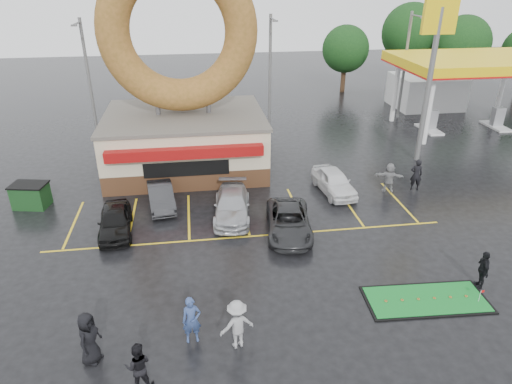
{
  "coord_description": "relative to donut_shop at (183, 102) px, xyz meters",
  "views": [
    {
      "loc": [
        -2.48,
        -15.98,
        11.98
      ],
      "look_at": [
        0.39,
        3.91,
        2.2
      ],
      "focal_mm": 32.0,
      "sensor_mm": 36.0,
      "label": 1
    }
  ],
  "objects": [
    {
      "name": "ground",
      "position": [
        3.0,
        -12.97,
        -4.46
      ],
      "size": [
        120.0,
        120.0,
        0.0
      ],
      "primitive_type": "plane",
      "color": "black",
      "rests_on": "ground"
    },
    {
      "name": "donut_shop",
      "position": [
        0.0,
        0.0,
        0.0
      ],
      "size": [
        10.2,
        8.7,
        13.5
      ],
      "color": "#472B19",
      "rests_on": "ground"
    },
    {
      "name": "gas_station",
      "position": [
        23.0,
        7.97,
        -0.77
      ],
      "size": [
        12.3,
        13.65,
        5.9
      ],
      "color": "silver",
      "rests_on": "ground"
    },
    {
      "name": "shell_sign",
      "position": [
        16.0,
        -0.97,
        2.91
      ],
      "size": [
        2.2,
        0.36,
        10.6
      ],
      "color": "slate",
      "rests_on": "ground"
    },
    {
      "name": "streetlight_left",
      "position": [
        -7.0,
        6.95,
        0.32
      ],
      "size": [
        0.4,
        2.21,
        9.0
      ],
      "color": "slate",
      "rests_on": "ground"
    },
    {
      "name": "streetlight_mid",
      "position": [
        7.0,
        7.95,
        0.32
      ],
      "size": [
        0.4,
        2.21,
        9.0
      ],
      "color": "slate",
      "rests_on": "ground"
    },
    {
      "name": "streetlight_right",
      "position": [
        19.0,
        8.95,
        0.32
      ],
      "size": [
        0.4,
        2.21,
        9.0
      ],
      "color": "slate",
      "rests_on": "ground"
    },
    {
      "name": "tree_far_a",
      "position": [
        29.0,
        17.03,
        0.72
      ],
      "size": [
        5.6,
        5.6,
        8.0
      ],
      "color": "#332114",
      "rests_on": "ground"
    },
    {
      "name": "tree_far_c",
      "position": [
        25.0,
        21.03,
        1.37
      ],
      "size": [
        6.3,
        6.3,
        9.0
      ],
      "color": "#332114",
      "rests_on": "ground"
    },
    {
      "name": "tree_far_d",
      "position": [
        17.0,
        19.03,
        0.07
      ],
      "size": [
        4.9,
        4.9,
        7.0
      ],
      "color": "#332114",
      "rests_on": "ground"
    },
    {
      "name": "car_black",
      "position": [
        -3.64,
        -8.21,
        -3.8
      ],
      "size": [
        1.9,
        4.04,
        1.34
      ],
      "primitive_type": "imported",
      "rotation": [
        0.0,
        0.0,
        0.08
      ],
      "color": "black",
      "rests_on": "ground"
    },
    {
      "name": "car_dgrey",
      "position": [
        -1.49,
        -5.61,
        -3.83
      ],
      "size": [
        1.85,
        3.99,
        1.27
      ],
      "primitive_type": "imported",
      "rotation": [
        0.0,
        0.0,
        0.14
      ],
      "color": "#28282B",
      "rests_on": "ground"
    },
    {
      "name": "car_silver",
      "position": [
        2.34,
        -7.33,
        -3.8
      ],
      "size": [
        2.41,
        4.8,
        1.34
      ],
      "primitive_type": "imported",
      "rotation": [
        0.0,
        0.0,
        -0.12
      ],
      "color": "#A7A8AC",
      "rests_on": "ground"
    },
    {
      "name": "car_grey",
      "position": [
        5.0,
        -9.47,
        -3.82
      ],
      "size": [
        2.74,
        4.88,
        1.29
      ],
      "primitive_type": "imported",
      "rotation": [
        0.0,
        0.0,
        -0.14
      ],
      "color": "#2A2A2C",
      "rests_on": "ground"
    },
    {
      "name": "car_white",
      "position": [
        8.62,
        -5.24,
        -3.77
      ],
      "size": [
        2.09,
        4.25,
        1.4
      ],
      "primitive_type": "imported",
      "rotation": [
        0.0,
        0.0,
        0.11
      ],
      "color": "silver",
      "rests_on": "ground"
    },
    {
      "name": "person_blue",
      "position": [
        0.06,
        -16.33,
        -3.54
      ],
      "size": [
        0.71,
        0.5,
        1.84
      ],
      "primitive_type": "imported",
      "rotation": [
        0.0,
        0.0,
        0.1
      ],
      "color": "navy",
      "rests_on": "ground"
    },
    {
      "name": "person_blackjkt",
      "position": [
        -1.64,
        -18.13,
        -3.6
      ],
      "size": [
        0.84,
        0.66,
        1.73
      ],
      "primitive_type": "imported",
      "rotation": [
        0.0,
        0.0,
        3.14
      ],
      "color": "black",
      "rests_on": "ground"
    },
    {
      "name": "person_hoodie",
      "position": [
        1.61,
        -16.81,
        -3.51
      ],
      "size": [
        1.37,
        1.0,
        1.91
      ],
      "primitive_type": "imported",
      "rotation": [
        0.0,
        0.0,
        3.4
      ],
      "color": "gray",
      "rests_on": "ground"
    },
    {
      "name": "person_bystander",
      "position": [
        -3.34,
        -16.8,
        -3.48
      ],
      "size": [
        0.94,
        1.13,
        1.98
      ],
      "primitive_type": "imported",
      "rotation": [
        0.0,
        0.0,
        1.19
      ],
      "color": "black",
      "rests_on": "ground"
    },
    {
      "name": "person_cameraman",
      "position": [
        12.04,
        -14.9,
        -3.61
      ],
      "size": [
        0.68,
        1.08,
        1.71
      ],
      "primitive_type": "imported",
      "rotation": [
        0.0,
        0.0,
        -1.85
      ],
      "color": "black",
      "rests_on": "ground"
    },
    {
      "name": "person_walker_near",
      "position": [
        11.9,
        -5.6,
        -3.56
      ],
      "size": [
        1.76,
        1.08,
        1.81
      ],
      "primitive_type": "imported",
      "rotation": [
        0.0,
        0.0,
        2.79
      ],
      "color": "gray",
      "rests_on": "ground"
    },
    {
      "name": "person_walker_far",
      "position": [
        13.6,
        -5.58,
        -3.49
      ],
      "size": [
        0.8,
        0.61,
        1.95
      ],
      "primitive_type": "imported",
      "rotation": [
        0.0,
        0.0,
        2.92
      ],
      "color": "black",
      "rests_on": "ground"
    },
    {
      "name": "dumpster",
      "position": [
        -8.68,
        -4.62,
        -3.81
      ],
      "size": [
        2.0,
        1.53,
        1.3
      ],
      "primitive_type": "cube",
      "rotation": [
        0.0,
        0.0,
        -0.2
      ],
      "color": "#1B471E",
      "rests_on": "ground"
    },
    {
      "name": "putting_green",
      "position": [
        9.41,
        -15.47,
        -4.43
      ],
      "size": [
        5.02,
        2.38,
        0.61
      ],
      "color": "black",
      "rests_on": "ground"
    }
  ]
}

